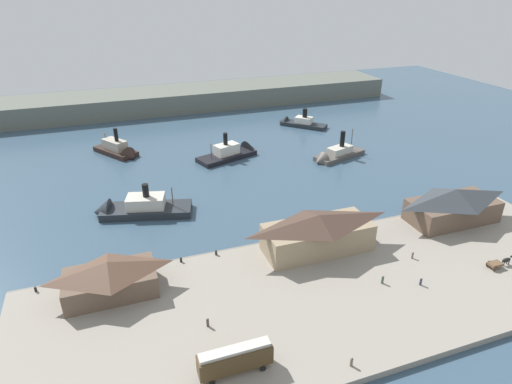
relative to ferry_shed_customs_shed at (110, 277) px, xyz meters
name	(u,v)px	position (x,y,z in m)	size (l,w,h in m)	color
ground_plane	(289,232)	(37.59, 9.83, -4.45)	(320.00, 320.00, 0.00)	#385166
quay_promenade	(338,291)	(37.59, -12.17, -3.85)	(110.00, 36.00, 1.20)	gray
seawall_edge	(295,238)	(37.59, 6.23, -3.95)	(110.00, 0.80, 1.00)	slate
ferry_shed_customs_shed	(110,277)	(0.00, 0.00, 0.00)	(15.53, 8.88, 6.40)	brown
ferry_shed_central_terminal	(318,232)	(39.46, 0.18, 0.72)	(21.78, 9.11, 7.83)	#998466
ferry_shed_west_terminal	(453,205)	(73.13, 0.58, 0.68)	(20.03, 9.69, 7.73)	brown
street_tram	(235,358)	(15.14, -23.29, -0.72)	(10.35, 2.51, 4.33)	#4C381E
horse_cart	(499,263)	(69.18, -16.68, -2.32)	(5.46, 1.69, 1.87)	brown
pedestrian_walking_west	(208,322)	(13.64, -13.47, -2.48)	(0.42, 0.42, 1.69)	#4C3D33
pedestrian_near_west_shed	(421,282)	(51.68, -16.23, -2.52)	(0.39, 0.39, 1.59)	#33384C
pedestrian_by_tram	(351,362)	(30.75, -27.77, -2.51)	(0.40, 0.40, 1.63)	#6B5B4C
pedestrian_at_waters_edge	(383,280)	(45.57, -13.55, -2.47)	(0.43, 0.43, 1.72)	#3D4C42
pedestrian_walking_east	(413,255)	(55.55, -8.93, -2.56)	(0.38, 0.38, 1.52)	#6B5B4C
mooring_post_east	(357,226)	(51.53, 4.63, -2.80)	(0.44, 0.44, 0.90)	black
mooring_post_west	(216,253)	(19.90, 5.03, -2.80)	(0.44, 0.44, 0.90)	black
mooring_post_center_east	(35,289)	(-12.54, 4.81, -2.80)	(0.44, 0.44, 0.90)	black
mooring_post_center_west	(181,260)	(12.95, 4.98, -2.80)	(0.44, 0.44, 0.90)	black
ferry_outer_harbor	(234,152)	(39.64, 57.32, -3.12)	(21.30, 12.78, 10.66)	black
ferry_mid_harbor	(119,150)	(5.83, 70.42, -2.91)	(14.09, 17.26, 10.68)	black
ferry_moored_east	(334,155)	(67.97, 44.77, -3.23)	(19.58, 11.21, 10.29)	#514C47
ferry_near_quay	(298,123)	(71.62, 79.16, -3.16)	(16.53, 16.78, 8.55)	#23282D
ferry_approaching_east	(134,209)	(6.52, 29.54, -2.96)	(23.67, 12.31, 9.93)	#23282D
far_headland	(187,98)	(37.59, 119.83, -0.45)	(180.00, 24.00, 8.00)	#60665B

